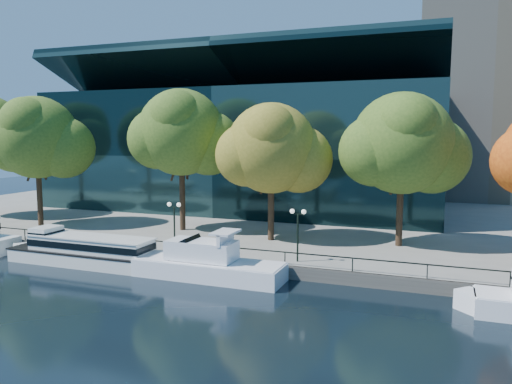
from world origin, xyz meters
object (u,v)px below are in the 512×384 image
at_px(tree_2, 183,134).
at_px(lamp_2, 298,223).
at_px(tree_3, 273,150).
at_px(tree_4, 404,145).
at_px(cruiser_near, 203,263).
at_px(lamp_1, 174,215).
at_px(tour_boat, 83,249).
at_px(tree_1, 38,139).

xyz_separation_m(tree_2, lamp_2, (14.22, -8.08, -6.65)).
height_order(tree_3, tree_4, tree_4).
relative_size(cruiser_near, tree_4, 0.95).
bearing_deg(lamp_2, lamp_1, 180.00).
distance_m(cruiser_near, lamp_1, 6.16).
height_order(tour_boat, tree_3, tree_3).
bearing_deg(lamp_1, tree_3, 46.25).
height_order(tree_3, lamp_1, tree_3).
distance_m(tree_1, lamp_2, 30.63).
distance_m(tour_boat, tree_1, 17.20).
bearing_deg(lamp_2, tour_boat, -169.34).
bearing_deg(tree_4, tour_boat, -154.58).
bearing_deg(cruiser_near, lamp_2, 27.95).
bearing_deg(tour_boat, lamp_2, 10.66).
bearing_deg(tour_boat, cruiser_near, -0.48).
height_order(tree_1, tree_4, tree_1).
xyz_separation_m(tree_1, tree_4, (36.51, 3.32, -0.43)).
xyz_separation_m(tree_3, tree_4, (11.19, 1.63, 0.47)).
height_order(tour_boat, tree_2, tree_2).
bearing_deg(tree_2, lamp_1, -66.14).
xyz_separation_m(tour_boat, tree_2, (3.18, 11.35, 9.41)).
bearing_deg(lamp_1, tour_boat, -154.12).
distance_m(tree_4, lamp_2, 12.20).
bearing_deg(lamp_1, lamp_2, 0.00).
bearing_deg(lamp_1, cruiser_near, -38.09).
distance_m(tree_3, lamp_1, 10.58).
relative_size(tour_boat, tree_2, 1.07).
distance_m(tree_3, lamp_2, 9.48).
height_order(tree_2, tree_3, tree_2).
bearing_deg(cruiser_near, lamp_1, 141.91).
distance_m(tree_2, lamp_1, 11.05).
height_order(tree_1, tree_2, tree_2).
distance_m(tree_1, tree_2, 15.70).
bearing_deg(tree_1, lamp_1, -14.65).
bearing_deg(tree_4, cruiser_near, -138.70).
height_order(lamp_1, lamp_2, same).
relative_size(tree_3, lamp_1, 3.09).
bearing_deg(tree_4, lamp_2, -129.85).
bearing_deg(tree_2, tour_boat, -105.66).
xyz_separation_m(tree_2, lamp_1, (3.57, -8.08, -6.65)).
bearing_deg(cruiser_near, tree_3, 78.35).
distance_m(tree_1, tree_4, 36.66).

